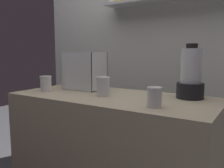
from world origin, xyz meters
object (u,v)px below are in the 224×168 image
juice_cup_orange_far_left (46,84)px  juice_cup_mango_left (103,88)px  juice_cup_orange_middle (154,98)px  carrot_display_bin (85,78)px  blender_pitcher (191,77)px

juice_cup_orange_far_left → juice_cup_mango_left: size_ratio=0.90×
juice_cup_orange_middle → carrot_display_bin: bearing=157.8°
carrot_display_bin → blender_pitcher: bearing=4.4°
blender_pitcher → juice_cup_orange_far_left: bearing=-163.6°
juice_cup_orange_middle → juice_cup_orange_far_left: bearing=176.3°
carrot_display_bin → blender_pitcher: blender_pitcher is taller
juice_cup_orange_far_left → juice_cup_orange_middle: juice_cup_orange_far_left is taller
juice_cup_orange_far_left → juice_cup_orange_middle: size_ratio=1.07×
juice_cup_orange_far_left → juice_cup_orange_middle: (0.91, -0.06, -0.00)m
carrot_display_bin → juice_cup_orange_far_left: size_ratio=2.58×
juice_cup_orange_far_left → juice_cup_orange_middle: bearing=-3.7°
carrot_display_bin → juice_cup_mango_left: size_ratio=2.32×
carrot_display_bin → juice_cup_orange_middle: bearing=-22.2°
carrot_display_bin → blender_pitcher: (0.82, 0.06, 0.05)m
blender_pitcher → juice_cup_orange_far_left: size_ratio=3.00×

